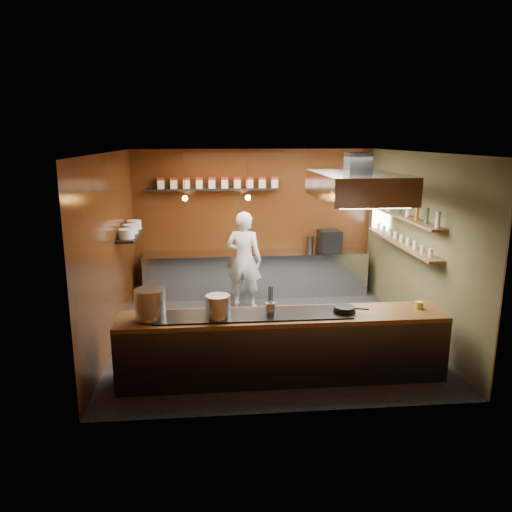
{
  "coord_description": "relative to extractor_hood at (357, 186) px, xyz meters",
  "views": [
    {
      "loc": [
        -0.96,
        -7.84,
        3.22
      ],
      "look_at": [
        -0.17,
        0.4,
        1.25
      ],
      "focal_mm": 35.0,
      "sensor_mm": 36.0,
      "label": 1
    }
  ],
  "objects": [
    {
      "name": "right_wall",
      "position": [
        1.2,
        0.4,
        -1.01
      ],
      "size": [
        0.0,
        5.0,
        5.0
      ],
      "primitive_type": "plane",
      "rotation": [
        1.57,
        0.0,
        -1.57
      ],
      "color": "#464628",
      "rests_on": "ground"
    },
    {
      "name": "utensil_crock",
      "position": [
        -1.47,
        -1.25,
        -1.48
      ],
      "size": [
        0.16,
        0.16,
        0.16
      ],
      "primitive_type": "cylinder",
      "rotation": [
        0.0,
        0.0,
        -0.24
      ],
      "color": "#B8BABF",
      "rests_on": "pass_counter"
    },
    {
      "name": "storage_tins",
      "position": [
        -2.05,
        2.76,
        -0.17
      ],
      "size": [
        2.43,
        0.13,
        0.22
      ],
      "color": "beige",
      "rests_on": "tin_shelf"
    },
    {
      "name": "extractor_hood",
      "position": [
        0.0,
        0.0,
        0.0
      ],
      "size": [
        1.2,
        2.0,
        0.72
      ],
      "color": "#38383D",
      "rests_on": "ceiling"
    },
    {
      "name": "pass_counter",
      "position": [
        -1.3,
        -1.2,
        -2.04
      ],
      "size": [
        4.4,
        0.72,
        0.94
      ],
      "color": "#38383D",
      "rests_on": "floor"
    },
    {
      "name": "plate_shelf",
      "position": [
        -3.64,
        1.4,
        -0.96
      ],
      "size": [
        0.3,
        1.4,
        0.04
      ],
      "primitive_type": "cube",
      "color": "black",
      "rests_on": "left_wall"
    },
    {
      "name": "prep_counter",
      "position": [
        -1.3,
        2.57,
        -2.06
      ],
      "size": [
        4.6,
        0.65,
        0.9
      ],
      "primitive_type": "cube",
      "color": "silver",
      "rests_on": "floor"
    },
    {
      "name": "ceiling",
      "position": [
        -1.3,
        0.4,
        0.49
      ],
      "size": [
        5.0,
        5.0,
        0.0
      ],
      "primitive_type": "plane",
      "rotation": [
        3.14,
        0.0,
        0.0
      ],
      "color": "silver",
      "rests_on": "back_wall"
    },
    {
      "name": "plate_stacks",
      "position": [
        -3.64,
        1.4,
        -0.86
      ],
      "size": [
        0.26,
        1.16,
        0.16
      ],
      "color": "silver",
      "rests_on": "plate_shelf"
    },
    {
      "name": "stockpot_small",
      "position": [
        -2.16,
        -1.29,
        -1.41
      ],
      "size": [
        0.34,
        0.34,
        0.3
      ],
      "primitive_type": "cylinder",
      "rotation": [
        0.0,
        0.0,
        -0.04
      ],
      "color": "silver",
      "rests_on": "pass_counter"
    },
    {
      "name": "pendant_right",
      "position": [
        -1.5,
        2.1,
        -0.35
      ],
      "size": [
        0.1,
        0.1,
        0.95
      ],
      "color": "black",
      "rests_on": "ceiling"
    },
    {
      "name": "back_wall",
      "position": [
        -1.3,
        2.9,
        -1.01
      ],
      "size": [
        5.0,
        0.0,
        5.0
      ],
      "primitive_type": "plane",
      "rotation": [
        1.57,
        0.0,
        0.0
      ],
      "color": "#331B09",
      "rests_on": "ground"
    },
    {
      "name": "floor",
      "position": [
        -1.3,
        0.4,
        -2.51
      ],
      "size": [
        5.0,
        5.0,
        0.0
      ],
      "primitive_type": "plane",
      "color": "black",
      "rests_on": "ground"
    },
    {
      "name": "left_wall",
      "position": [
        -3.8,
        0.4,
        -1.01
      ],
      "size": [
        0.0,
        5.0,
        5.0
      ],
      "primitive_type": "plane",
      "rotation": [
        1.57,
        0.0,
        1.57
      ],
      "color": "#331B09",
      "rests_on": "ground"
    },
    {
      "name": "window_pane",
      "position": [
        1.15,
        2.1,
        -0.61
      ],
      "size": [
        0.0,
        1.0,
        1.0
      ],
      "primitive_type": "plane",
      "rotation": [
        1.57,
        0.0,
        -1.57
      ],
      "color": "white",
      "rests_on": "right_wall"
    },
    {
      "name": "pendant_left",
      "position": [
        -2.7,
        2.1,
        -0.35
      ],
      "size": [
        0.1,
        0.1,
        0.95
      ],
      "color": "black",
      "rests_on": "ceiling"
    },
    {
      "name": "tin_shelf",
      "position": [
        -2.2,
        2.76,
        -0.31
      ],
      "size": [
        2.6,
        0.26,
        0.04
      ],
      "primitive_type": "cube",
      "color": "black",
      "rests_on": "back_wall"
    },
    {
      "name": "butter_jar",
      "position": [
        0.61,
        -1.14,
        -1.54
      ],
      "size": [
        0.11,
        0.11,
        0.1
      ],
      "primitive_type": "cylinder",
      "rotation": [
        0.0,
        0.0,
        0.05
      ],
      "color": "yellow",
      "rests_on": "pass_counter"
    },
    {
      "name": "espresso_machine",
      "position": [
        0.26,
        2.62,
        -1.39
      ],
      "size": [
        0.48,
        0.46,
        0.43
      ],
      "primitive_type": "cube",
      "rotation": [
        0.0,
        0.0,
        0.12
      ],
      "color": "black",
      "rests_on": "prep_counter"
    },
    {
      "name": "bottles",
      "position": [
        1.04,
        0.7,
        -0.45
      ],
      "size": [
        0.06,
        2.66,
        0.24
      ],
      "color": "silver",
      "rests_on": "bottle_shelf_upper"
    },
    {
      "name": "wine_glasses",
      "position": [
        1.04,
        0.7,
        -0.97
      ],
      "size": [
        0.07,
        2.37,
        0.13
      ],
      "color": "silver",
      "rests_on": "bottle_shelf_lower"
    },
    {
      "name": "stockpot_large",
      "position": [
        -3.04,
        -1.23,
        -1.37
      ],
      "size": [
        0.41,
        0.41,
        0.39
      ],
      "primitive_type": "cylinder",
      "rotation": [
        0.0,
        0.0,
        0.02
      ],
      "color": "silver",
      "rests_on": "pass_counter"
    },
    {
      "name": "bottle_shelf_upper",
      "position": [
        1.04,
        0.7,
        -0.59
      ],
      "size": [
        0.26,
        2.8,
        0.04
      ],
      "primitive_type": "cube",
      "color": "brown",
      "rests_on": "right_wall"
    },
    {
      "name": "chef",
      "position": [
        -1.6,
        1.82,
        -1.57
      ],
      "size": [
        0.79,
        0.65,
        1.88
      ],
      "primitive_type": "imported",
      "rotation": [
        0.0,
        0.0,
        2.81
      ],
      "color": "white",
      "rests_on": "floor"
    },
    {
      "name": "bottle_shelf_lower",
      "position": [
        1.04,
        0.7,
        -1.06
      ],
      "size": [
        0.26,
        2.8,
        0.04
      ],
      "primitive_type": "cube",
      "color": "brown",
      "rests_on": "right_wall"
    },
    {
      "name": "frying_pan",
      "position": [
        -0.47,
        -1.24,
        -1.53
      ],
      "size": [
        0.46,
        0.3,
        0.08
      ],
      "color": "black",
      "rests_on": "pass_counter"
    }
  ]
}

